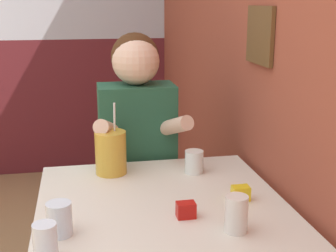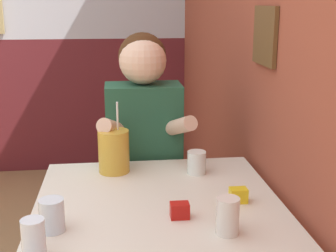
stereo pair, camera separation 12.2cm
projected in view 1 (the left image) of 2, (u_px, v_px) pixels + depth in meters
brick_wall_right at (216, 10)px, 2.50m from camera, size 0.08×4.71×2.70m
main_table at (164, 225)px, 1.59m from camera, size 0.85×0.96×0.73m
person_seated at (138, 163)px, 2.16m from camera, size 0.42×0.41×1.27m
cocktail_pitcher at (111, 153)px, 1.86m from camera, size 0.12×0.12×0.29m
glass_near_pitcher at (45, 243)px, 1.24m from camera, size 0.06×0.06×0.11m
glass_center at (194, 162)px, 1.88m from camera, size 0.08×0.08×0.09m
glass_far_side at (236, 214)px, 1.39m from camera, size 0.07×0.07×0.11m
glass_by_brick at (59, 219)px, 1.38m from camera, size 0.08×0.08×0.10m
condiment_ketchup at (186, 210)px, 1.49m from camera, size 0.06×0.04×0.05m
condiment_mustard at (241, 193)px, 1.63m from camera, size 0.06×0.04×0.05m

